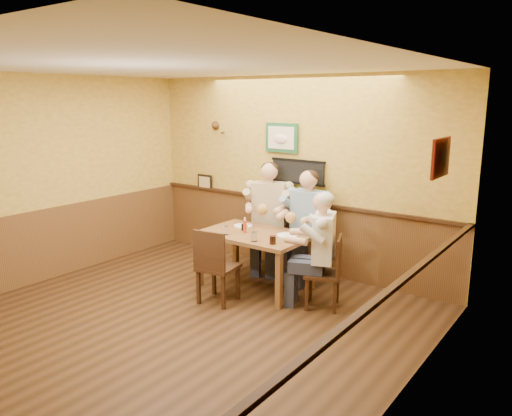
{
  "coord_description": "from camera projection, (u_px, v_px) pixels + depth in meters",
  "views": [
    {
      "loc": [
        3.77,
        -3.58,
        2.48
      ],
      "look_at": [
        0.08,
        1.45,
        1.1
      ],
      "focal_mm": 35.0,
      "sensor_mm": 36.0,
      "label": 1
    }
  ],
  "objects": [
    {
      "name": "diner_blue_polo",
      "position": [
        308.0,
        230.0,
        6.91
      ],
      "size": [
        0.63,
        0.63,
        1.37
      ],
      "primitive_type": null,
      "rotation": [
        0.0,
        0.0,
        0.0
      ],
      "color": "#7B9AB9",
      "rests_on": "ground"
    },
    {
      "name": "dining_table",
      "position": [
        255.0,
        240.0,
        6.56
      ],
      "size": [
        1.4,
        0.9,
        0.75
      ],
      "color": "brown",
      "rests_on": "ground"
    },
    {
      "name": "chair_back_left",
      "position": [
        269.0,
        235.0,
        7.37
      ],
      "size": [
        0.6,
        0.6,
        0.99
      ],
      "primitive_type": null,
      "rotation": [
        0.0,
        0.0,
        0.41
      ],
      "color": "#3D2413",
      "rests_on": "ground"
    },
    {
      "name": "chair_near_side",
      "position": [
        218.0,
        265.0,
        6.12
      ],
      "size": [
        0.5,
        0.5,
        0.95
      ],
      "primitive_type": null,
      "rotation": [
        0.0,
        0.0,
        3.29
      ],
      "color": "#3D2413",
      "rests_on": "ground"
    },
    {
      "name": "chair_back_right",
      "position": [
        308.0,
        245.0,
        6.96
      ],
      "size": [
        0.44,
        0.44,
        0.96
      ],
      "primitive_type": null,
      "rotation": [
        0.0,
        0.0,
        0.0
      ],
      "color": "#3D2413",
      "rests_on": "ground"
    },
    {
      "name": "pepper_shaker",
      "position": [
        243.0,
        227.0,
        6.65
      ],
      "size": [
        0.04,
        0.04,
        0.09
      ],
      "primitive_type": "cylinder",
      "rotation": [
        0.0,
        0.0,
        -0.01
      ],
      "color": "black",
      "rests_on": "dining_table"
    },
    {
      "name": "diner_tan_shirt",
      "position": [
        269.0,
        221.0,
        7.32
      ],
      "size": [
        0.86,
        0.86,
        1.42
      ],
      "primitive_type": null,
      "rotation": [
        0.0,
        0.0,
        0.41
      ],
      "color": "beige",
      "rests_on": "ground"
    },
    {
      "name": "room",
      "position": [
        188.0,
        175.0,
        5.23
      ],
      "size": [
        5.02,
        5.03,
        2.81
      ],
      "color": "#311E0E",
      "rests_on": "ground"
    },
    {
      "name": "plate_far_left",
      "position": [
        243.0,
        226.0,
        6.87
      ],
      "size": [
        0.34,
        0.34,
        0.02
      ],
      "primitive_type": "cylinder",
      "rotation": [
        0.0,
        0.0,
        -0.43
      ],
      "color": "white",
      "rests_on": "dining_table"
    },
    {
      "name": "cola_tumbler",
      "position": [
        273.0,
        240.0,
        6.03
      ],
      "size": [
        0.1,
        0.1,
        0.1
      ],
      "primitive_type": "cylinder",
      "rotation": [
        0.0,
        0.0,
        0.28
      ],
      "color": "black",
      "rests_on": "dining_table"
    },
    {
      "name": "plate_far_right",
      "position": [
        287.0,
        235.0,
        6.39
      ],
      "size": [
        0.31,
        0.31,
        0.02
      ],
      "primitive_type": "cylinder",
      "rotation": [
        0.0,
        0.0,
        -0.19
      ],
      "color": "white",
      "rests_on": "dining_table"
    },
    {
      "name": "diner_white_elder",
      "position": [
        323.0,
        257.0,
        5.92
      ],
      "size": [
        0.76,
        0.76,
        1.27
      ],
      "primitive_type": null,
      "rotation": [
        0.0,
        0.0,
        -1.19
      ],
      "color": "white",
      "rests_on": "ground"
    },
    {
      "name": "water_glass_left",
      "position": [
        226.0,
        230.0,
        6.44
      ],
      "size": [
        0.09,
        0.09,
        0.11
      ],
      "primitive_type": "cylinder",
      "rotation": [
        0.0,
        0.0,
        -0.13
      ],
      "color": "white",
      "rests_on": "dining_table"
    },
    {
      "name": "hot_sauce_bottle",
      "position": [
        245.0,
        226.0,
        6.52
      ],
      "size": [
        0.06,
        0.06,
        0.18
      ],
      "primitive_type": "cylinder",
      "rotation": [
        0.0,
        0.0,
        -0.42
      ],
      "color": "red",
      "rests_on": "dining_table"
    },
    {
      "name": "water_glass_mid",
      "position": [
        254.0,
        237.0,
        6.14
      ],
      "size": [
        0.09,
        0.09,
        0.12
      ],
      "primitive_type": "cylinder",
      "rotation": [
        0.0,
        0.0,
        -0.22
      ],
      "color": "silver",
      "rests_on": "dining_table"
    },
    {
      "name": "salt_shaker",
      "position": [
        246.0,
        228.0,
        6.61
      ],
      "size": [
        0.05,
        0.05,
        0.1
      ],
      "primitive_type": "cylinder",
      "rotation": [
        0.0,
        0.0,
        -0.4
      ],
      "color": "white",
      "rests_on": "dining_table"
    },
    {
      "name": "chair_right_end",
      "position": [
        323.0,
        272.0,
        5.97
      ],
      "size": [
        0.53,
        0.53,
        0.89
      ],
      "primitive_type": null,
      "rotation": [
        0.0,
        0.0,
        -1.19
      ],
      "color": "#3D2413",
      "rests_on": "ground"
    }
  ]
}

